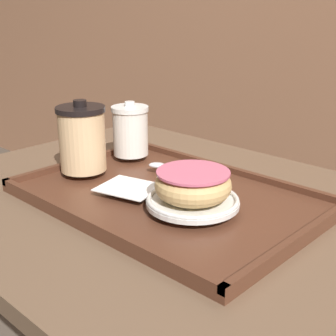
# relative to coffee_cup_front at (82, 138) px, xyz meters

# --- Properties ---
(cafe_table) EXTENTS (0.95, 0.72, 0.72)m
(cafe_table) POSITION_rel_coffee_cup_front_xyz_m (0.18, 0.05, -0.25)
(cafe_table) COLOR brown
(cafe_table) RESTS_ON ground_plane
(serving_tray) EXTENTS (0.53, 0.36, 0.02)m
(serving_tray) POSITION_rel_coffee_cup_front_xyz_m (0.20, 0.04, -0.08)
(serving_tray) COLOR #512D1E
(serving_tray) RESTS_ON cafe_table
(napkin_paper) EXTENTS (0.12, 0.11, 0.00)m
(napkin_paper) POSITION_rel_coffee_cup_front_xyz_m (0.14, -0.01, -0.06)
(napkin_paper) COLOR white
(napkin_paper) RESTS_ON serving_tray
(coffee_cup_front) EXTENTS (0.10, 0.10, 0.14)m
(coffee_cup_front) POSITION_rel_coffee_cup_front_xyz_m (0.00, 0.00, 0.00)
(coffee_cup_front) COLOR #E0B784
(coffee_cup_front) RESTS_ON serving_tray
(coffee_cup_rear) EXTENTS (0.08, 0.08, 0.12)m
(coffee_cup_rear) POSITION_rel_coffee_cup_front_xyz_m (-0.01, 0.13, -0.01)
(coffee_cup_rear) COLOR white
(coffee_cup_rear) RESTS_ON serving_tray
(plate_with_chocolate_donut) EXTENTS (0.16, 0.16, 0.01)m
(plate_with_chocolate_donut) POSITION_rel_coffee_cup_front_xyz_m (0.27, 0.02, -0.06)
(plate_with_chocolate_donut) COLOR white
(plate_with_chocolate_donut) RESTS_ON serving_tray
(donut_chocolate_glazed) EXTENTS (0.13, 0.13, 0.05)m
(donut_chocolate_glazed) POSITION_rel_coffee_cup_front_xyz_m (0.27, 0.02, -0.03)
(donut_chocolate_glazed) COLOR #DBB270
(donut_chocolate_glazed) RESTS_ON plate_with_chocolate_donut
(spoon) EXTENTS (0.12, 0.09, 0.01)m
(spoon) POSITION_rel_coffee_cup_front_xyz_m (0.12, 0.12, -0.06)
(spoon) COLOR silver
(spoon) RESTS_ON serving_tray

